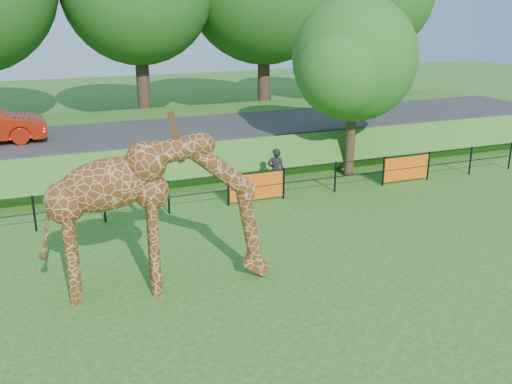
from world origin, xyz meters
TOP-DOWN VIEW (x-y plane):
  - ground at (0.00, 0.00)m, footprint 90.00×90.00m
  - giraffe at (-1.31, 3.16)m, footprint 5.27×1.60m
  - perimeter_fence at (0.00, 8.00)m, footprint 28.07×0.10m
  - embankment at (0.00, 15.50)m, footprint 40.00×9.00m
  - road at (0.00, 14.00)m, footprint 40.00×5.00m
  - visitor at (4.02, 8.72)m, footprint 0.67×0.54m
  - tree_east at (7.60, 9.63)m, footprint 5.40×4.71m

SIDE VIEW (x-z plane):
  - ground at x=0.00m, z-range 0.00..0.00m
  - perimeter_fence at x=0.00m, z-range 0.00..1.10m
  - embankment at x=0.00m, z-range 0.00..1.30m
  - visitor at x=4.02m, z-range 0.00..1.61m
  - road at x=0.00m, z-range 1.30..1.42m
  - giraffe at x=-1.31m, z-range 0.00..3.71m
  - tree_east at x=7.60m, z-range 0.90..7.66m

